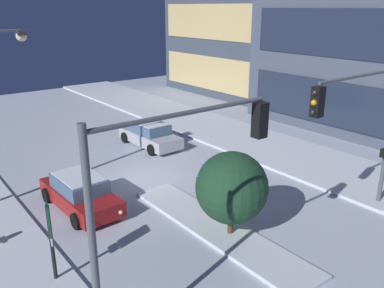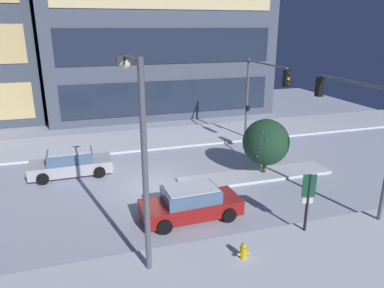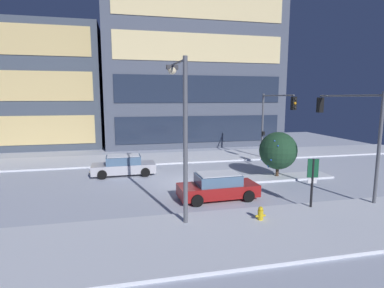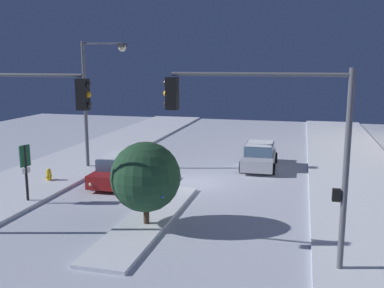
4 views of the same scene
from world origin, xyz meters
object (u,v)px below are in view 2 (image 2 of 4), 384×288
parking_info_sign (308,196)px  car_near (191,203)px  street_lamp_arched (138,135)px  fire_hydrant (243,253)px  decorated_tree_median (266,142)px  car_far (71,164)px  traffic_light_corner_near_right (356,117)px  traffic_light_corner_far_right (262,88)px

parking_info_sign → car_near: bearing=71.4°
street_lamp_arched → fire_hydrant: bearing=-113.2°
fire_hydrant → decorated_tree_median: decorated_tree_median is taller
street_lamp_arched → parking_info_sign: 7.43m
street_lamp_arched → fire_hydrant: size_ratio=9.69×
car_far → traffic_light_corner_near_right: bearing=149.4°
traffic_light_corner_near_right → street_lamp_arched: size_ratio=0.81×
traffic_light_corner_far_right → street_lamp_arched: bearing=-43.6°
traffic_light_corner_far_right → traffic_light_corner_near_right: bearing=1.4°
traffic_light_corner_near_right → traffic_light_corner_far_right: (-0.22, 8.86, -0.03)m
traffic_light_corner_near_right → fire_hydrant: (-6.91, -3.00, -3.90)m
car_far → fire_hydrant: size_ratio=6.16×
street_lamp_arched → car_far: bearing=11.6°
street_lamp_arched → parking_info_sign: size_ratio=2.80×
car_near → traffic_light_corner_far_right: traffic_light_corner_far_right is taller
car_near → traffic_light_corner_near_right: (7.82, -0.62, 3.55)m
traffic_light_corner_far_right → fire_hydrant: (-6.69, -11.86, -3.87)m
traffic_light_corner_near_right → street_lamp_arched: street_lamp_arched is taller
traffic_light_corner_near_right → fire_hydrant: traffic_light_corner_near_right is taller
street_lamp_arched → parking_info_sign: bearing=-96.1°
parking_info_sign → traffic_light_corner_near_right: bearing=-47.2°
car_far → decorated_tree_median: size_ratio=1.42×
car_far → traffic_light_corner_far_right: size_ratio=0.78×
car_far → street_lamp_arched: 10.41m
street_lamp_arched → decorated_tree_median: street_lamp_arched is taller
car_near → fire_hydrant: size_ratio=6.03×
parking_info_sign → decorated_tree_median: (1.38, 6.15, 0.28)m
car_far → car_near: bearing=126.5°
traffic_light_corner_near_right → street_lamp_arched: (-10.38, -1.82, 0.58)m
car_near → traffic_light_corner_far_right: size_ratio=0.76×
traffic_light_corner_near_right → parking_info_sign: bearing=118.9°
car_near → fire_hydrant: (0.91, -3.62, -0.34)m
parking_info_sign → traffic_light_corner_far_right: bearing=-3.7°
street_lamp_arched → decorated_tree_median: (8.10, 5.94, -2.87)m
parking_info_sign → car_far: bearing=58.7°
traffic_light_corner_near_right → car_near: bearing=85.5°
car_near → traffic_light_corner_near_right: traffic_light_corner_near_right is taller
fire_hydrant → parking_info_sign: 3.65m
car_near → traffic_light_corner_far_right: 11.75m
car_near → car_far: 8.51m
traffic_light_corner_far_right → parking_info_sign: size_ratio=2.29×
traffic_light_corner_far_right → fire_hydrant: size_ratio=7.94×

